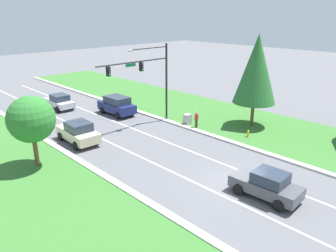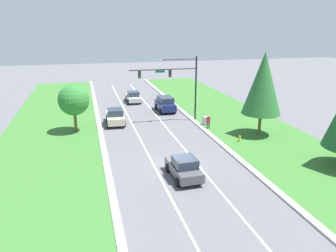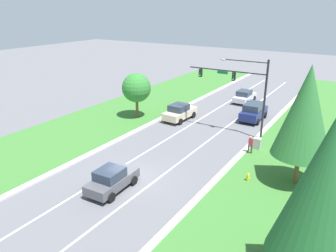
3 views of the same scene
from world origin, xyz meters
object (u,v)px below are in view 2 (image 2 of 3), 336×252
(traffic_signal_mast, at_px, (177,79))
(conifer_near_right_tree, at_px, (263,83))
(oak_near_left_tree, at_px, (74,100))
(champagne_sedan, at_px, (115,116))
(graphite_sedan, at_px, (184,167))
(pedestrian, at_px, (208,121))
(utility_cabinet, at_px, (206,121))
(fire_hydrant, at_px, (240,139))
(navy_suv, at_px, (165,104))
(silver_sedan, at_px, (133,97))

(traffic_signal_mast, xyz_separation_m, conifer_near_right_tree, (7.09, -7.10, 0.38))
(oak_near_left_tree, bearing_deg, champagne_sedan, 24.62)
(traffic_signal_mast, height_order, graphite_sedan, traffic_signal_mast)
(graphite_sedan, bearing_deg, champagne_sedan, 100.61)
(graphite_sedan, relative_size, conifer_near_right_tree, 0.48)
(graphite_sedan, bearing_deg, oak_near_left_tree, 118.33)
(graphite_sedan, bearing_deg, pedestrian, 58.07)
(champagne_sedan, xyz_separation_m, pedestrian, (9.90, -4.67, 0.01))
(graphite_sedan, bearing_deg, utility_cabinet, 60.05)
(pedestrian, distance_m, fire_hydrant, 5.06)
(navy_suv, relative_size, pedestrian, 2.71)
(traffic_signal_mast, relative_size, oak_near_left_tree, 1.54)
(traffic_signal_mast, height_order, conifer_near_right_tree, conifer_near_right_tree)
(utility_cabinet, height_order, pedestrian, pedestrian)
(utility_cabinet, relative_size, pedestrian, 0.64)
(navy_suv, bearing_deg, fire_hydrant, -73.59)
(traffic_signal_mast, distance_m, utility_cabinet, 5.97)
(conifer_near_right_tree, bearing_deg, fire_hydrant, -152.77)
(oak_near_left_tree, bearing_deg, graphite_sedan, -59.22)
(fire_hydrant, bearing_deg, traffic_signal_mast, 115.15)
(conifer_near_right_tree, bearing_deg, utility_cabinet, 133.42)
(graphite_sedan, distance_m, pedestrian, 12.70)
(champagne_sedan, relative_size, conifer_near_right_tree, 0.53)
(silver_sedan, distance_m, pedestrian, 16.76)
(conifer_near_right_tree, bearing_deg, graphite_sedan, -144.02)
(fire_hydrant, xyz_separation_m, oak_near_left_tree, (-15.90, 7.40, 3.23))
(fire_hydrant, bearing_deg, utility_cabinet, 101.99)
(graphite_sedan, bearing_deg, fire_hydrant, 36.50)
(pedestrian, relative_size, oak_near_left_tree, 0.32)
(conifer_near_right_tree, bearing_deg, champagne_sedan, 151.28)
(traffic_signal_mast, bearing_deg, conifer_near_right_tree, -45.04)
(navy_suv, height_order, utility_cabinet, navy_suv)
(champagne_sedan, height_order, fire_hydrant, champagne_sedan)
(traffic_signal_mast, bearing_deg, silver_sedan, 106.97)
(graphite_sedan, relative_size, pedestrian, 2.51)
(oak_near_left_tree, bearing_deg, utility_cabinet, -4.99)
(fire_hydrant, height_order, conifer_near_right_tree, conifer_near_right_tree)
(navy_suv, bearing_deg, oak_near_left_tree, -151.65)
(fire_hydrant, bearing_deg, pedestrian, 107.39)
(graphite_sedan, bearing_deg, navy_suv, 77.62)
(traffic_signal_mast, xyz_separation_m, champagne_sedan, (-7.34, 0.80, -4.26))
(traffic_signal_mast, distance_m, champagne_sedan, 8.52)
(traffic_signal_mast, bearing_deg, utility_cabinet, -42.47)
(pedestrian, bearing_deg, conifer_near_right_tree, 129.28)
(champagne_sedan, xyz_separation_m, fire_hydrant, (11.40, -9.46, -0.59))
(navy_suv, height_order, graphite_sedan, navy_suv)
(navy_suv, xyz_separation_m, champagne_sedan, (-7.17, -4.39, -0.11))
(graphite_sedan, xyz_separation_m, fire_hydrant, (7.75, 6.27, -0.51))
(conifer_near_right_tree, bearing_deg, oak_near_left_tree, 162.83)
(champagne_sedan, xyz_separation_m, oak_near_left_tree, (-4.49, -2.06, 2.65))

